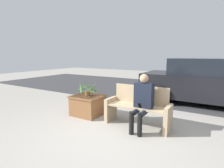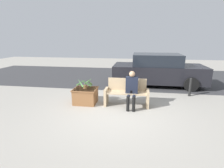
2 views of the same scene
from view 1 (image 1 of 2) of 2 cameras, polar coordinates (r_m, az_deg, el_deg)
The scene contains 7 objects.
ground_plane at distance 3.91m, azimuth -0.04°, elevation -15.86°, with size 30.00×30.00×0.00m, color #9E998E.
road_surface at distance 8.77m, azimuth 18.42°, elevation -2.05°, with size 20.00×6.00×0.01m, color #38383A.
bench at distance 4.24m, azimuth 8.45°, elevation -7.55°, with size 1.54×0.50×0.94m.
person_seated at distance 3.95m, azimuth 9.87°, elevation -5.00°, with size 0.41×0.61×1.26m.
planter_box at distance 4.99m, azimuth -7.92°, elevation -6.65°, with size 0.83×0.75×0.55m.
potted_plant at distance 4.87m, azimuth -8.03°, elevation -1.45°, with size 0.60×0.61×0.42m.
parked_car at distance 6.78m, azimuth 28.91°, elevation 0.54°, with size 4.38×1.98×1.56m.
Camera 1 is at (1.82, -3.03, 1.67)m, focal length 28.00 mm.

